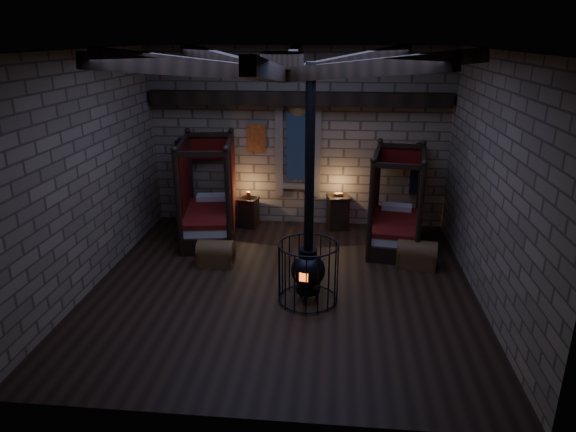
# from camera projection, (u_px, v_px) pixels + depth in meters

# --- Properties ---
(room) EXTENTS (7.02, 7.02, 4.29)m
(room) POSITION_uv_depth(u_px,v_px,m) (283.00, 79.00, 8.38)
(room) COLOR black
(room) RESTS_ON ground
(bed_left) EXTENTS (1.44, 2.29, 2.25)m
(bed_left) POSITION_uv_depth(u_px,v_px,m) (210.00, 213.00, 11.76)
(bed_left) COLOR black
(bed_left) RESTS_ON ground
(bed_right) EXTENTS (1.33, 2.14, 2.11)m
(bed_right) POSITION_uv_depth(u_px,v_px,m) (395.00, 223.00, 11.26)
(bed_right) COLOR black
(bed_right) RESTS_ON ground
(trunk_left) EXTENTS (0.73, 0.46, 0.53)m
(trunk_left) POSITION_uv_depth(u_px,v_px,m) (216.00, 254.00, 10.39)
(trunk_left) COLOR brown
(trunk_left) RESTS_ON ground
(trunk_right) EXTENTS (0.84, 0.62, 0.57)m
(trunk_right) POSITION_uv_depth(u_px,v_px,m) (417.00, 255.00, 10.31)
(trunk_right) COLOR brown
(trunk_right) RESTS_ON ground
(nightstand_left) EXTENTS (0.53, 0.51, 0.88)m
(nightstand_left) POSITION_uv_depth(u_px,v_px,m) (249.00, 212.00, 12.40)
(nightstand_left) COLOR black
(nightstand_left) RESTS_ON ground
(nightstand_right) EXTENTS (0.60, 0.59, 0.89)m
(nightstand_right) POSITION_uv_depth(u_px,v_px,m) (338.00, 212.00, 12.26)
(nightstand_right) COLOR black
(nightstand_right) RESTS_ON ground
(stove) EXTENTS (1.05, 1.05, 4.05)m
(stove) POSITION_uv_depth(u_px,v_px,m) (308.00, 267.00, 8.85)
(stove) COLOR black
(stove) RESTS_ON ground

